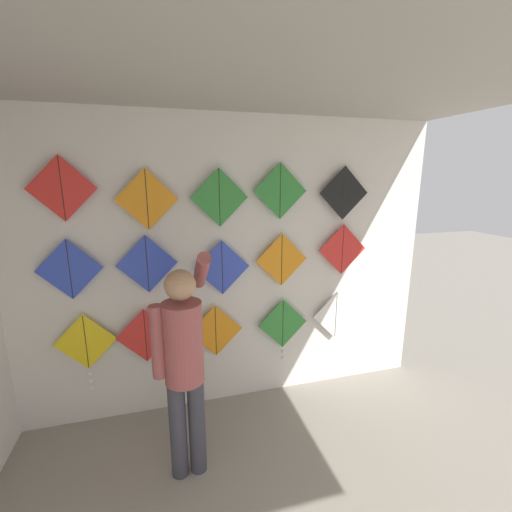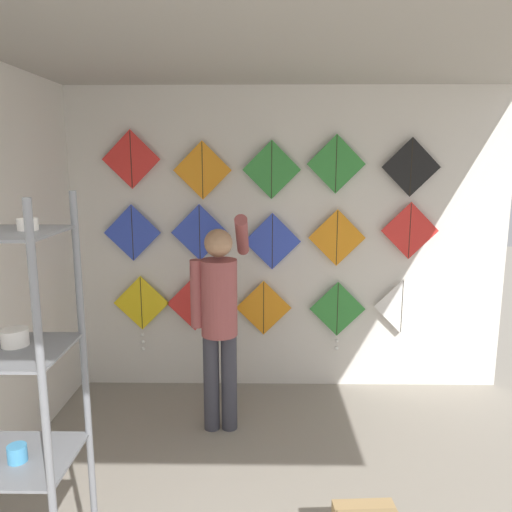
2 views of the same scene
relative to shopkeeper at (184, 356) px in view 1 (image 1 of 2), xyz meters
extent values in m
cube|color=silver|center=(0.38, 0.85, 0.42)|extent=(4.42, 0.06, 2.80)
cylinder|color=#383842|center=(-0.07, -0.02, -0.58)|extent=(0.13, 0.13, 0.80)
cylinder|color=#383842|center=(0.07, -0.01, -0.58)|extent=(0.13, 0.13, 0.80)
cylinder|color=#9E4C4C|center=(0.00, -0.01, 0.12)|extent=(0.28, 0.28, 0.60)
sphere|color=tan|center=(0.00, -0.01, 0.55)|extent=(0.22, 0.22, 0.22)
cylinder|color=#9E4C4C|center=(-0.17, -0.02, 0.15)|extent=(0.10, 0.10, 0.53)
cylinder|color=#9E4C4C|center=(0.17, 0.21, 0.57)|extent=(0.10, 0.49, 0.39)
cube|color=yellow|center=(-0.80, 0.76, -0.15)|extent=(0.52, 0.01, 0.52)
cylinder|color=black|center=(-0.80, 0.76, -0.15)|extent=(0.01, 0.01, 0.50)
sphere|color=white|center=(-0.80, 0.75, -0.46)|extent=(0.04, 0.04, 0.04)
sphere|color=white|center=(-0.80, 0.75, -0.53)|extent=(0.04, 0.04, 0.04)
sphere|color=white|center=(-0.80, 0.75, -0.60)|extent=(0.04, 0.04, 0.04)
cube|color=red|center=(-0.30, 0.76, -0.16)|extent=(0.52, 0.01, 0.52)
cylinder|color=black|center=(-0.30, 0.76, -0.16)|extent=(0.01, 0.01, 0.50)
cube|color=orange|center=(0.35, 0.76, -0.20)|extent=(0.52, 0.01, 0.52)
cylinder|color=black|center=(0.35, 0.76, -0.20)|extent=(0.01, 0.01, 0.50)
cube|color=#338C38|center=(1.04, 0.76, -0.20)|extent=(0.52, 0.01, 0.52)
cylinder|color=black|center=(1.04, 0.76, -0.20)|extent=(0.01, 0.01, 0.50)
sphere|color=white|center=(1.04, 0.75, -0.52)|extent=(0.04, 0.04, 0.04)
sphere|color=white|center=(1.04, 0.75, -0.59)|extent=(0.04, 0.04, 0.04)
cube|color=white|center=(1.64, 0.76, -0.18)|extent=(0.52, 0.01, 0.52)
cylinder|color=black|center=(1.64, 0.76, -0.18)|extent=(0.01, 0.01, 0.50)
cube|color=blue|center=(-0.86, 0.76, 0.51)|extent=(0.52, 0.01, 0.52)
cylinder|color=black|center=(-0.86, 0.76, 0.51)|extent=(0.01, 0.01, 0.50)
cube|color=blue|center=(-0.24, 0.76, 0.52)|extent=(0.52, 0.01, 0.52)
cylinder|color=black|center=(-0.24, 0.76, 0.52)|extent=(0.01, 0.01, 0.50)
cube|color=blue|center=(0.43, 0.76, 0.44)|extent=(0.52, 0.01, 0.52)
cylinder|color=black|center=(0.43, 0.76, 0.44)|extent=(0.01, 0.01, 0.50)
cube|color=orange|center=(1.01, 0.76, 0.47)|extent=(0.52, 0.01, 0.52)
cylinder|color=black|center=(1.01, 0.76, 0.47)|extent=(0.01, 0.01, 0.50)
cube|color=red|center=(1.67, 0.76, 0.54)|extent=(0.52, 0.01, 0.52)
cylinder|color=black|center=(1.67, 0.76, 0.54)|extent=(0.01, 0.01, 0.50)
cube|color=red|center=(-0.84, 0.76, 1.17)|extent=(0.52, 0.01, 0.52)
cylinder|color=black|center=(-0.84, 0.76, 1.17)|extent=(0.01, 0.01, 0.50)
cube|color=orange|center=(-0.20, 0.76, 1.08)|extent=(0.52, 0.01, 0.52)
cylinder|color=black|center=(-0.20, 0.76, 1.08)|extent=(0.01, 0.01, 0.50)
cube|color=#338C38|center=(0.42, 0.76, 1.08)|extent=(0.52, 0.01, 0.52)
cylinder|color=black|center=(0.42, 0.76, 1.08)|extent=(0.01, 0.01, 0.50)
cube|color=#338C38|center=(0.99, 0.76, 1.13)|extent=(0.52, 0.01, 0.52)
cylinder|color=black|center=(0.99, 0.76, 1.13)|extent=(0.01, 0.01, 0.50)
cube|color=black|center=(1.65, 0.76, 1.11)|extent=(0.52, 0.01, 0.52)
cylinder|color=black|center=(1.65, 0.76, 1.11)|extent=(0.01, 0.01, 0.50)
camera|label=1|loc=(-0.10, -2.29, 1.27)|focal=24.00mm
camera|label=2|loc=(0.34, -3.74, 1.15)|focal=35.00mm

